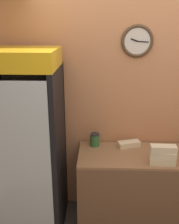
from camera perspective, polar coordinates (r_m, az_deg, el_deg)
wall_back at (r=3.07m, az=12.12°, el=2.02°), size 5.20×0.09×2.70m
prep_counter at (r=3.16m, az=12.00°, el=-15.97°), size 1.50×0.59×0.88m
beverage_cooler at (r=2.88m, az=-13.28°, el=-4.83°), size 0.73×0.71×2.00m
sandwich_stack_bottom at (r=2.76m, az=15.52°, el=-10.31°), size 0.26×0.11×0.07m
sandwich_stack_middle at (r=2.73m, az=15.65°, el=-9.04°), size 0.26×0.11×0.07m
sandwich_stack_top at (r=2.70m, az=15.79°, el=-7.74°), size 0.25×0.10×0.07m
sandwich_flat_left at (r=3.05m, az=8.59°, el=-6.90°), size 0.27×0.17×0.06m
condiment_jar at (r=3.02m, az=1.18°, el=-6.06°), size 0.11×0.11×0.15m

